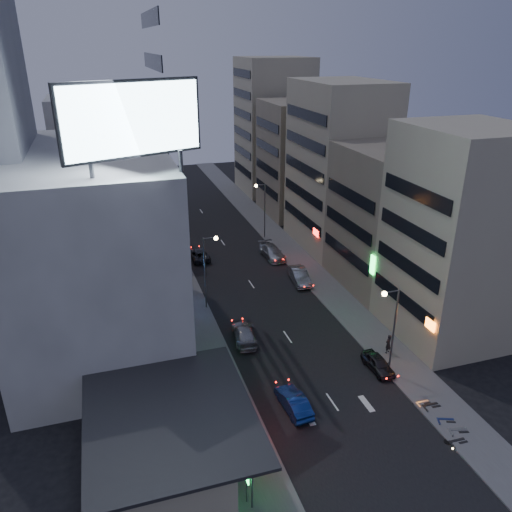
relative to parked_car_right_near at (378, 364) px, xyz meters
name	(u,v)px	position (x,y,z in m)	size (l,w,h in m)	color
ground	(356,437)	(-5.60, -6.69, -0.66)	(180.00, 180.00, 0.00)	black
sidewalk_left	(179,279)	(-13.60, 23.31, -0.60)	(4.00, 120.00, 0.12)	#4C4C4F
sidewalk_right	(301,262)	(2.40, 23.31, -0.60)	(4.00, 120.00, 0.12)	#4C4C4F
food_court	(158,439)	(-19.50, -4.69, 1.33)	(11.00, 13.00, 3.88)	tan
white_building	(92,249)	(-22.60, 13.31, 8.34)	(14.00, 24.00, 18.00)	silver
shophouse_near	(457,237)	(9.40, 3.81, 9.34)	(10.00, 11.00, 20.00)	tan
shophouse_mid	(392,218)	(9.90, 15.31, 7.34)	(11.00, 12.00, 16.00)	gray
shophouse_far	(339,167)	(9.40, 28.31, 10.34)	(10.00, 14.00, 22.00)	tan
far_left_a	(101,174)	(-21.10, 38.31, 9.34)	(11.00, 10.00, 20.00)	silver
far_left_b	(97,170)	(-21.60, 51.31, 6.84)	(12.00, 10.00, 15.00)	gray
far_right_a	(299,159)	(9.90, 43.31, 8.34)	(11.00, 12.00, 18.00)	gray
far_right_b	(274,127)	(10.40, 57.31, 11.34)	(12.00, 12.00, 24.00)	tan
billboard	(133,120)	(-18.59, 3.29, 21.00)	(9.52, 3.75, 6.20)	#595B60
street_lamp_right_near	(391,320)	(0.30, -0.69, 4.71)	(1.60, 0.44, 8.02)	#595B60
street_lamp_left	(208,262)	(-11.50, 15.31, 4.71)	(1.60, 0.44, 8.02)	#595B60
street_lamp_right_far	(262,203)	(0.30, 33.31, 4.71)	(1.60, 0.44, 8.02)	#595B60
parked_car_right_near	(378,364)	(0.00, 0.00, 0.00)	(1.55, 3.85, 1.31)	#27262B
parked_car_right_mid	(299,276)	(0.00, 18.16, 0.17)	(1.75, 5.01, 1.65)	#A0A3A8
parked_car_left	(199,254)	(-10.03, 28.53, 0.01)	(2.20, 4.77, 1.32)	#26262B
parked_car_right_far	(272,252)	(-0.66, 26.09, 0.14)	(2.23, 5.49, 1.59)	#AEB2B7
road_car_blue	(294,402)	(-8.87, -2.54, 0.07)	(1.53, 4.38, 1.44)	navy
road_car_silver	(245,334)	(-9.76, 8.00, 0.08)	(2.07, 5.08, 1.47)	gray
person	(388,344)	(2.14, 1.91, 0.40)	(0.68, 0.45, 1.87)	black
scooter_black_a	(465,431)	(1.69, -9.17, 0.05)	(1.91, 0.64, 1.17)	black
scooter_silver_a	(467,421)	(2.52, -8.39, 0.08)	(2.03, 0.68, 1.24)	#A8AAB0
scooter_blue	(455,412)	(2.30, -7.30, 0.04)	(1.89, 0.63, 1.15)	navy
scooter_black_b	(438,396)	(2.24, -5.33, 0.09)	(2.04, 0.68, 1.25)	black
scooter_silver_b	(428,394)	(1.74, -4.81, -0.02)	(1.68, 0.56, 1.03)	silver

